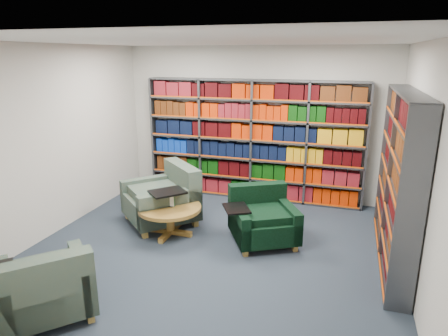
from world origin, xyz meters
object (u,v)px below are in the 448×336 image
(chair_teal_left, at_px, (166,200))
(coffee_table, at_px, (170,212))
(chair_teal_front, at_px, (46,290))
(chair_green_right, at_px, (262,219))

(chair_teal_left, distance_m, coffee_table, 0.51)
(coffee_table, bearing_deg, chair_teal_front, -98.94)
(chair_teal_left, xyz_separation_m, coffee_table, (0.27, -0.44, -0.02))
(chair_teal_left, xyz_separation_m, chair_teal_front, (-0.08, -2.65, -0.05))
(chair_teal_front, bearing_deg, chair_teal_left, 88.25)
(chair_teal_front, distance_m, coffee_table, 2.24)
(chair_green_right, bearing_deg, chair_teal_front, -124.77)
(chair_teal_left, relative_size, chair_green_right, 1.22)
(coffee_table, bearing_deg, chair_green_right, 10.05)
(chair_teal_left, distance_m, chair_green_right, 1.64)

